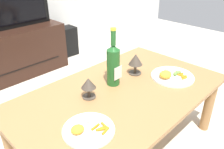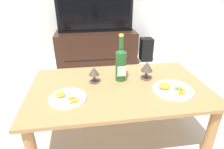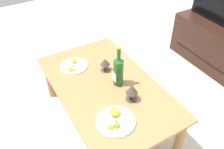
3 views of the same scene
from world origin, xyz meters
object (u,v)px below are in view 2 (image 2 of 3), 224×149
at_px(tv_screen, 95,14).
at_px(dinner_plate_left, 68,97).
at_px(floor_speaker, 146,49).
at_px(dinner_plate_right, 172,89).
at_px(tv_stand, 97,48).
at_px(goblet_left, 94,72).
at_px(wine_bottle, 121,63).
at_px(goblet_right, 147,67).
at_px(dining_table, 119,94).

distance_m(tv_screen, dinner_plate_left, 1.77).
bearing_deg(floor_speaker, dinner_plate_right, -100.77).
bearing_deg(tv_screen, dinner_plate_right, -75.90).
bearing_deg(tv_stand, goblet_left, -94.61).
distance_m(wine_bottle, dinner_plate_right, 0.43).
xyz_separation_m(tv_screen, dinner_plate_right, (0.43, -1.72, -0.30)).
bearing_deg(floor_speaker, dinner_plate_left, -120.99).
height_order(tv_stand, goblet_left, goblet_left).
relative_size(goblet_right, dinner_plate_right, 0.51).
xyz_separation_m(tv_screen, goblet_left, (-0.12, -1.50, -0.23)).
relative_size(goblet_left, dinner_plate_right, 0.44).
xyz_separation_m(goblet_left, goblet_right, (0.43, -0.00, 0.01)).
height_order(goblet_left, dinner_plate_right, goblet_left).
height_order(tv_stand, wine_bottle, wine_bottle).
distance_m(tv_screen, goblet_left, 1.52).
distance_m(dining_table, floor_speaker, 1.83).
relative_size(dining_table, tv_screen, 1.22).
xyz_separation_m(wine_bottle, goblet_right, (0.21, -0.01, -0.05)).
xyz_separation_m(tv_stand, dinner_plate_right, (0.43, -1.72, 0.22)).
relative_size(goblet_left, goblet_right, 0.86).
xyz_separation_m(tv_screen, floor_speaker, (0.83, 0.05, -0.59)).
height_order(dining_table, goblet_right, goblet_right).
height_order(goblet_right, dinner_plate_left, goblet_right).
bearing_deg(goblet_left, tv_screen, 85.39).
bearing_deg(floor_speaker, dining_table, -113.13).
bearing_deg(dining_table, tv_stand, 92.22).
height_order(goblet_left, goblet_right, goblet_right).
bearing_deg(dining_table, wine_bottle, 73.43).
xyz_separation_m(tv_screen, wine_bottle, (0.09, -1.49, -0.17)).
height_order(goblet_right, dinner_plate_right, goblet_right).
relative_size(dining_table, dinner_plate_left, 5.31).
distance_m(tv_stand, goblet_right, 1.56).
bearing_deg(tv_stand, goblet_right, -78.54).
bearing_deg(dining_table, goblet_right, 20.87).
xyz_separation_m(goblet_left, dinner_plate_right, (0.55, -0.22, -0.07)).
bearing_deg(wine_bottle, dining_table, -106.57).
bearing_deg(goblet_right, wine_bottle, 177.84).
xyz_separation_m(tv_stand, wine_bottle, (0.09, -1.49, 0.35)).
bearing_deg(goblet_left, wine_bottle, 2.16).
bearing_deg(dinner_plate_left, wine_bottle, 29.21).
bearing_deg(floor_speaker, goblet_right, -106.78).
bearing_deg(tv_stand, wine_bottle, -86.49).
height_order(tv_screen, wine_bottle, tv_screen).
height_order(floor_speaker, dinner_plate_left, dinner_plate_left).
distance_m(tv_screen, floor_speaker, 1.02).
bearing_deg(dinner_plate_right, tv_stand, 104.08).
bearing_deg(goblet_right, dinner_plate_left, -160.50).
relative_size(floor_speaker, wine_bottle, 1.00).
bearing_deg(goblet_right, dining_table, -159.13).
distance_m(wine_bottle, goblet_left, 0.22).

